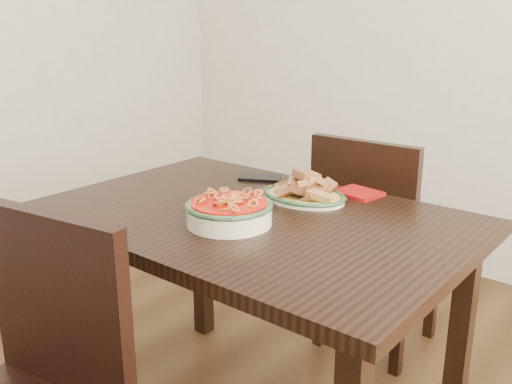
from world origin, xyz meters
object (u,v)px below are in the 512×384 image
Objects in this scene: fish_plate at (304,186)px; noodle_bowl at (229,209)px; dining_table at (252,242)px; smartphone at (260,178)px; chair_far at (372,235)px.

noodle_bowl is at bearing -96.45° from fish_plate.
smartphone is (-0.21, 0.30, 0.10)m from dining_table.
fish_plate is (-0.03, -0.44, 0.30)m from chair_far.
smartphone is at bearing 49.39° from chair_far.
chair_far reaches higher than fish_plate.
dining_table is at bearing 95.96° from noodle_bowl.
noodle_bowl is (0.01, -0.11, 0.14)m from dining_table.
chair_far is 0.82m from noodle_bowl.
chair_far reaches higher than smartphone.
noodle_bowl is at bearing -84.04° from dining_table.
smartphone is at bearing 124.62° from dining_table.
chair_far is (0.07, 0.65, -0.16)m from dining_table.
smartphone is at bearing 117.93° from noodle_bowl.
chair_far is at bearing 86.75° from fish_plate.
fish_plate is 1.10× the size of noodle_bowl.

